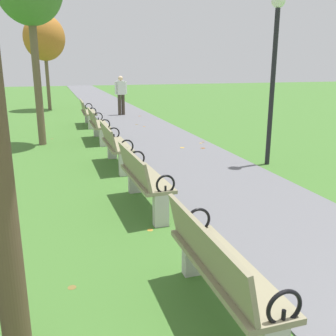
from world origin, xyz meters
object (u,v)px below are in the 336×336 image
park_bench_3 (143,177)px  tree_3 (44,38)px  park_bench_5 (98,124)px  lamp_post (275,55)px  park_bench_2 (219,268)px  park_bench_6 (87,112)px  park_bench_4 (115,144)px  pedestrian_walking (121,93)px

park_bench_3 → tree_3: tree_3 is taller
park_bench_5 → lamp_post: (3.23, -3.70, 1.82)m
park_bench_2 → park_bench_3: same height
tree_3 → lamp_post: bearing=-69.7°
park_bench_5 → park_bench_6: 2.91m
park_bench_4 → lamp_post: (3.23, -0.78, 1.82)m
park_bench_4 → park_bench_5: same height
park_bench_6 → pedestrian_walking: (1.67, 2.48, 0.44)m
park_bench_3 → park_bench_5: same height
park_bench_6 → lamp_post: (3.23, -6.60, 1.82)m
park_bench_6 → park_bench_5: bearing=-90.0°
park_bench_4 → lamp_post: size_ratio=0.46×
tree_3 → lamp_post: tree_3 is taller
park_bench_4 → tree_3: bearing=96.3°
park_bench_4 → pedestrian_walking: bearing=78.7°
park_bench_2 → tree_3: tree_3 is taller
park_bench_2 → park_bench_3: size_ratio=0.99×
park_bench_2 → lamp_post: (3.23, 4.52, 1.82)m
park_bench_4 → tree_3: tree_3 is taller
park_bench_5 → tree_3: 8.93m
park_bench_3 → park_bench_4: bearing=90.0°
park_bench_5 → lamp_post: bearing=-48.9°
park_bench_6 → lamp_post: lamp_post is taller
park_bench_4 → park_bench_5: size_ratio=1.00×
park_bench_2 → park_bench_3: 2.77m
park_bench_4 → pedestrian_walking: 8.48m
park_bench_2 → park_bench_4: size_ratio=1.00×
park_bench_6 → park_bench_4: bearing=-90.0°
park_bench_2 → park_bench_3: (0.00, 2.77, 0.00)m
park_bench_5 → pedestrian_walking: pedestrian_walking is taller
pedestrian_walking → lamp_post: lamp_post is taller
park_bench_3 → tree_3: bearing=95.2°
lamp_post → park_bench_2: bearing=-125.5°
park_bench_5 → tree_3: (-1.25, 8.39, 2.77)m
tree_3 → park_bench_4: bearing=-83.7°
park_bench_5 → pedestrian_walking: bearing=72.8°
park_bench_3 → park_bench_5: bearing=90.0°
park_bench_3 → pedestrian_walking: (1.67, 10.84, 0.44)m
park_bench_5 → park_bench_6: bearing=90.0°
park_bench_5 → park_bench_6: size_ratio=1.00×
park_bench_5 → tree_3: tree_3 is taller
park_bench_2 → park_bench_5: size_ratio=1.00×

